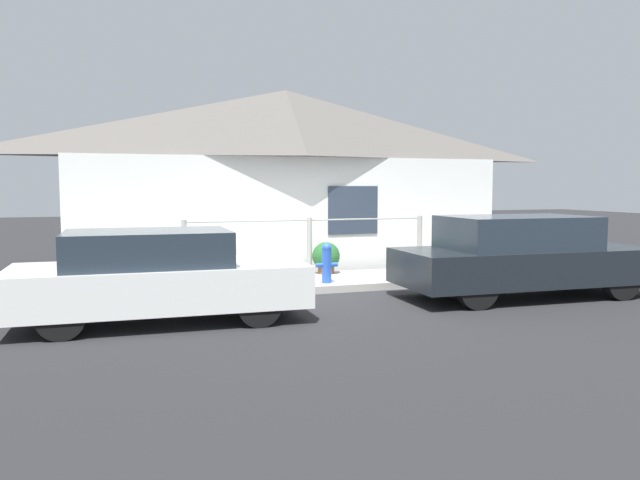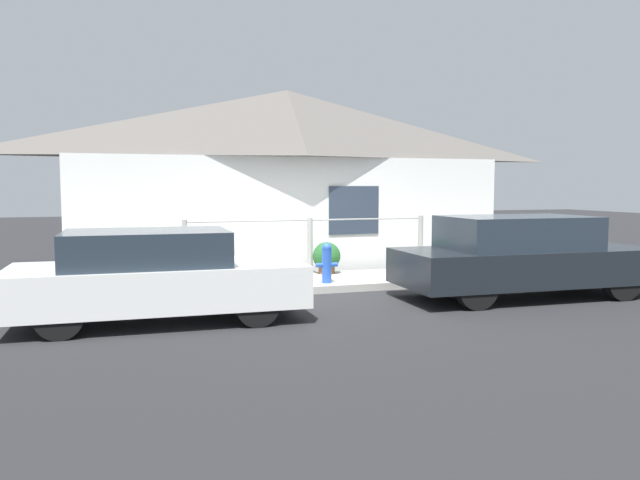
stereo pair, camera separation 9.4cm
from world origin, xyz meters
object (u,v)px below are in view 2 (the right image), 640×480
Objects in this scene: fire_hydrant at (327,262)px; car_right at (523,256)px; car_left at (156,276)px; potted_plant_near_hydrant at (327,257)px.

car_right is at bearing -30.42° from fire_hydrant.
car_right is at bearing 1.52° from car_left.
car_right is 7.01× the size of potted_plant_near_hydrant.
car_left is at bearing -178.36° from car_right.
car_right is 3.30m from fire_hydrant.
car_left is 3.45m from fire_hydrant.
fire_hydrant is at bearing 30.46° from car_left.
fire_hydrant is 1.18m from potted_plant_near_hydrant.
car_right reaches higher than car_left.
car_right reaches higher than fire_hydrant.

